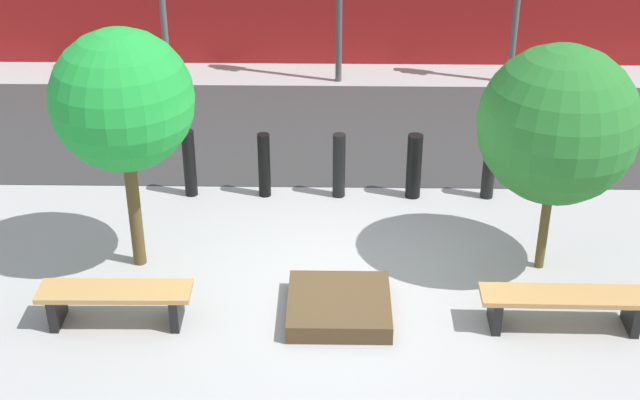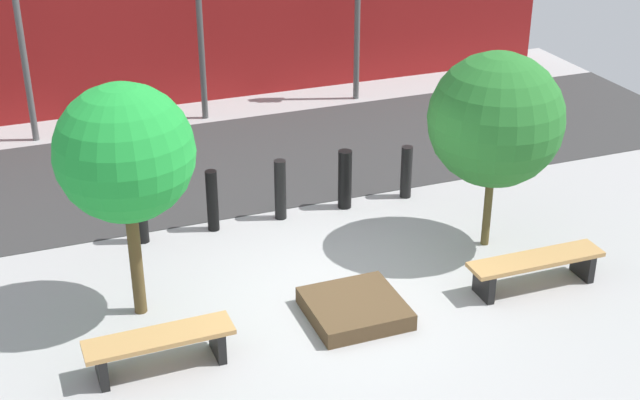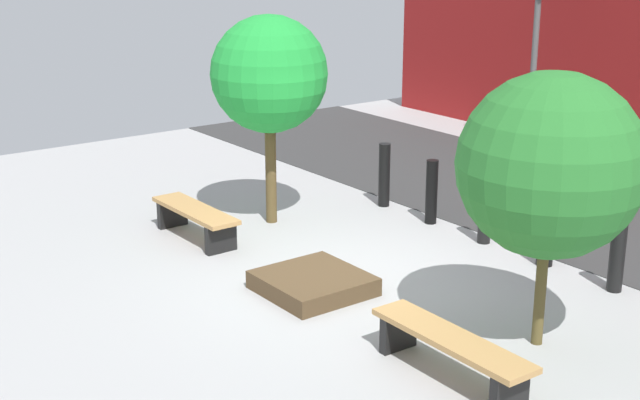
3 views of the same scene
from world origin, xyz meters
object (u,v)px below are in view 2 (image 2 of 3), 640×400
(bench_right, at_px, (535,265))
(tree_behind_left_bench, at_px, (125,154))
(bollard_left, at_px, (212,201))
(bench_left, at_px, (160,344))
(traffic_light_west, at_px, (16,3))
(bollard_right, at_px, (345,179))
(bollard_far_left, at_px, (141,211))
(bollard_center, at_px, (280,190))
(bollard_far_right, at_px, (406,172))
(tree_behind_right_bench, at_px, (496,120))
(planter_bed, at_px, (355,308))

(bench_right, xyz_separation_m, tree_behind_left_bench, (-5.05, 1.28, 1.87))
(bench_right, distance_m, bollard_left, 4.78)
(bench_left, height_order, bench_right, bench_left)
(traffic_light_west, bearing_deg, bollard_right, -47.24)
(bollard_left, bearing_deg, bollard_far_left, 180.00)
(bollard_center, distance_m, bollard_far_right, 2.14)
(tree_behind_right_bench, bearing_deg, bollard_far_left, 158.25)
(bench_right, xyz_separation_m, bollard_far_right, (-0.39, 3.14, 0.11))
(bench_right, bearing_deg, bollard_left, 139.61)
(bench_left, height_order, bollard_far_left, bollard_far_left)
(bollard_far_left, relative_size, bollard_far_right, 1.15)
(traffic_light_west, bearing_deg, bench_right, -53.51)
(bench_left, bearing_deg, bollard_far_right, 33.20)
(bollard_far_left, distance_m, bollard_right, 3.21)
(bench_left, relative_size, bollard_right, 1.79)
(bollard_center, xyz_separation_m, traffic_light_west, (-3.26, 4.69, 2.10))
(tree_behind_right_bench, bearing_deg, bench_right, -90.00)
(bench_right, distance_m, tree_behind_left_bench, 5.54)
(traffic_light_west, bearing_deg, bench_left, -84.62)
(bollard_far_left, height_order, bollard_left, bollard_far_left)
(bollard_far_left, bearing_deg, tree_behind_left_bench, -101.74)
(tree_behind_right_bench, bearing_deg, bollard_far_right, 101.74)
(traffic_light_west, bearing_deg, bollard_left, -64.92)
(tree_behind_right_bench, height_order, traffic_light_west, traffic_light_west)
(bollard_far_left, height_order, traffic_light_west, traffic_light_west)
(bollard_left, xyz_separation_m, bollard_far_right, (3.21, 0.00, -0.04))
(bench_right, xyz_separation_m, traffic_light_west, (-5.79, 7.83, 2.26))
(traffic_light_west, bearing_deg, planter_bed, -66.84)
(tree_behind_left_bench, height_order, traffic_light_west, traffic_light_west)
(tree_behind_left_bench, xyz_separation_m, bollard_center, (2.53, 1.86, -1.72))
(bollard_left, distance_m, bollard_far_right, 3.21)
(planter_bed, relative_size, bollard_left, 1.23)
(planter_bed, xyz_separation_m, bollard_far_left, (-2.14, 2.94, 0.39))
(bollard_far_right, bearing_deg, bollard_far_left, 180.00)
(planter_bed, bearing_deg, tree_behind_right_bench, 23.12)
(bench_left, relative_size, tree_behind_left_bench, 0.57)
(bench_right, xyz_separation_m, tree_behind_right_bench, (0.00, 1.28, 1.61))
(tree_behind_left_bench, bearing_deg, tree_behind_right_bench, -0.00)
(planter_bed, distance_m, traffic_light_west, 8.66)
(bollard_left, height_order, traffic_light_west, traffic_light_west)
(bollard_left, bearing_deg, tree_behind_right_bench, -27.37)
(bollard_far_left, distance_m, bollard_far_right, 4.28)
(bollard_far_left, bearing_deg, bench_left, -97.03)
(bench_left, relative_size, traffic_light_west, 0.46)
(bench_left, bearing_deg, tree_behind_left_bench, 89.26)
(bollard_far_left, xyz_separation_m, bollard_far_right, (4.28, 0.00, -0.07))
(bench_right, bearing_deg, bollard_center, 129.56)
(bollard_center, bearing_deg, tree_behind_left_bench, -143.61)
(bench_right, height_order, bollard_far_right, bollard_far_right)
(bollard_center, xyz_separation_m, bollard_right, (1.07, 0.00, -0.00))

